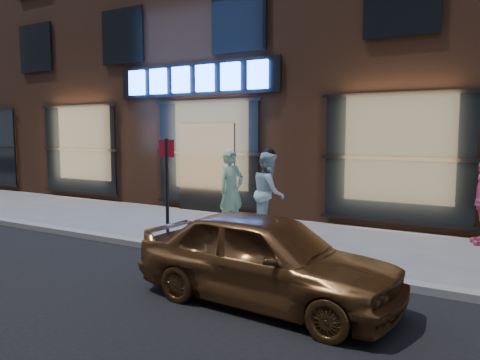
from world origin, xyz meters
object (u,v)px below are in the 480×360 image
object	(u,v)px
man_cap	(269,192)
gold_sedan	(266,258)
sign_post	(167,182)
man_bowtie	(231,191)

from	to	relation	value
man_cap	gold_sedan	world-z (taller)	man_cap
sign_post	gold_sedan	bearing A→B (deg)	-34.21
gold_sedan	sign_post	distance (m)	3.49
man_bowtie	sign_post	distance (m)	1.82
man_bowtie	man_cap	xyz separation A→B (m)	(0.75, 0.34, -0.02)
man_bowtie	man_cap	size ratio (longest dim) A/B	1.02
man_bowtie	gold_sedan	size ratio (longest dim) A/B	0.52
man_cap	gold_sedan	bearing A→B (deg)	179.96
gold_sedan	sign_post	world-z (taller)	sign_post
man_bowtie	sign_post	world-z (taller)	sign_post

